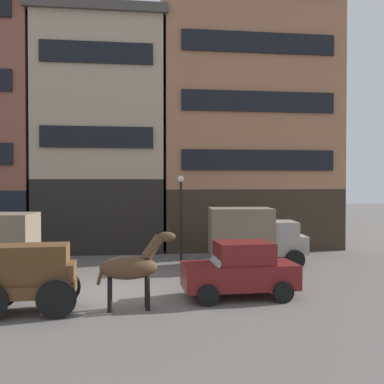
{
  "coord_description": "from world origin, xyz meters",
  "views": [
    {
      "loc": [
        0.82,
        -15.34,
        3.77
      ],
      "look_at": [
        3.05,
        2.11,
        3.4
      ],
      "focal_mm": 41.37,
      "sensor_mm": 36.0,
      "label": 1
    }
  ],
  "objects_px": {
    "streetlamp_curbside": "(181,205)",
    "cargo_wagon": "(29,274)",
    "sedan_dark": "(240,270)",
    "draft_horse": "(132,267)",
    "delivery_truck_far": "(253,234)"
  },
  "relations": [
    {
      "from": "streetlamp_curbside",
      "to": "sedan_dark",
      "type": "bearing_deg",
      "value": -80.26
    },
    {
      "from": "draft_horse",
      "to": "streetlamp_curbside",
      "type": "height_order",
      "value": "streetlamp_curbside"
    },
    {
      "from": "delivery_truck_far",
      "to": "draft_horse",
      "type": "bearing_deg",
      "value": -130.45
    },
    {
      "from": "cargo_wagon",
      "to": "sedan_dark",
      "type": "distance_m",
      "value": 6.53
    },
    {
      "from": "draft_horse",
      "to": "streetlamp_curbside",
      "type": "bearing_deg",
      "value": 74.25
    },
    {
      "from": "cargo_wagon",
      "to": "delivery_truck_far",
      "type": "height_order",
      "value": "delivery_truck_far"
    },
    {
      "from": "streetlamp_curbside",
      "to": "cargo_wagon",
      "type": "bearing_deg",
      "value": -122.88
    },
    {
      "from": "sedan_dark",
      "to": "streetlamp_curbside",
      "type": "xyz_separation_m",
      "value": [
        -1.23,
        7.15,
        1.76
      ]
    },
    {
      "from": "cargo_wagon",
      "to": "delivery_truck_far",
      "type": "relative_size",
      "value": 0.66
    },
    {
      "from": "delivery_truck_far",
      "to": "sedan_dark",
      "type": "distance_m",
      "value": 5.76
    },
    {
      "from": "cargo_wagon",
      "to": "sedan_dark",
      "type": "relative_size",
      "value": 0.79
    },
    {
      "from": "sedan_dark",
      "to": "draft_horse",
      "type": "bearing_deg",
      "value": -165.02
    },
    {
      "from": "delivery_truck_far",
      "to": "sedan_dark",
      "type": "height_order",
      "value": "delivery_truck_far"
    },
    {
      "from": "cargo_wagon",
      "to": "sedan_dark",
      "type": "xyz_separation_m",
      "value": [
        6.46,
        0.94,
        -0.23
      ]
    },
    {
      "from": "sedan_dark",
      "to": "delivery_truck_far",
      "type": "bearing_deg",
      "value": 70.6
    }
  ]
}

